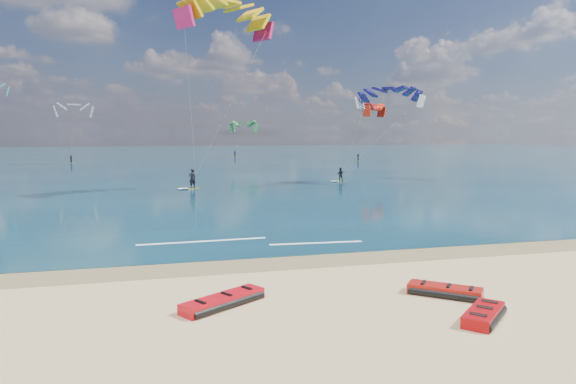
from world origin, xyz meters
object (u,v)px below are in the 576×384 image
object	(u,v)px
packed_kite_right	(483,320)
kitesurfer_far	(367,128)
packed_kite_left	(223,306)
packed_kite_mid	(445,296)
kitesurfer_main	(210,87)

from	to	relation	value
packed_kite_right	kitesurfer_far	xyz separation A→B (m)	(13.12, 40.23, 6.13)
kitesurfer_far	packed_kite_right	bearing A→B (deg)	-132.66
packed_kite_left	packed_kite_mid	bearing A→B (deg)	-39.35
packed_kite_left	kitesurfer_main	distance (m)	34.24
packed_kite_right	kitesurfer_far	world-z (taller)	kitesurfer_far
kitesurfer_main	kitesurfer_far	size ratio (longest dim) A/B	1.59
kitesurfer_far	packed_kite_left	bearing A→B (deg)	-143.51
packed_kite_right	kitesurfer_far	distance (m)	42.76
packed_kite_mid	kitesurfer_far	world-z (taller)	kitesurfer_far
kitesurfer_main	kitesurfer_far	xyz separation A→B (m)	(17.56, 4.39, -3.70)
kitesurfer_main	packed_kite_mid	bearing A→B (deg)	-121.28
packed_kite_mid	packed_kite_right	xyz separation A→B (m)	(-0.14, -2.36, 0.00)
kitesurfer_main	packed_kite_left	bearing A→B (deg)	-134.16
packed_kite_left	packed_kite_mid	distance (m)	7.53
packed_kite_left	packed_kite_right	world-z (taller)	packed_kite_right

